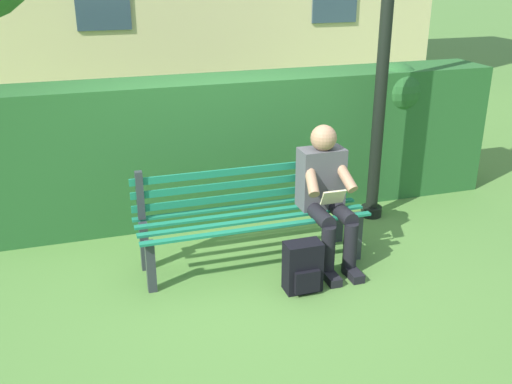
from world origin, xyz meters
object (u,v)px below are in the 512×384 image
(backpack, at_px, (303,267))
(lamp_post, at_px, (387,11))
(park_bench, at_px, (250,212))
(person_seated, at_px, (326,192))

(backpack, bearing_deg, lamp_post, -136.95)
(park_bench, distance_m, person_seated, 0.67)
(park_bench, height_order, person_seated, person_seated)
(person_seated, height_order, lamp_post, lamp_post)
(backpack, bearing_deg, park_bench, -67.88)
(park_bench, bearing_deg, lamp_post, -160.37)
(person_seated, bearing_deg, park_bench, -16.40)
(backpack, height_order, lamp_post, lamp_post)
(person_seated, distance_m, lamp_post, 1.77)
(park_bench, relative_size, person_seated, 1.64)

